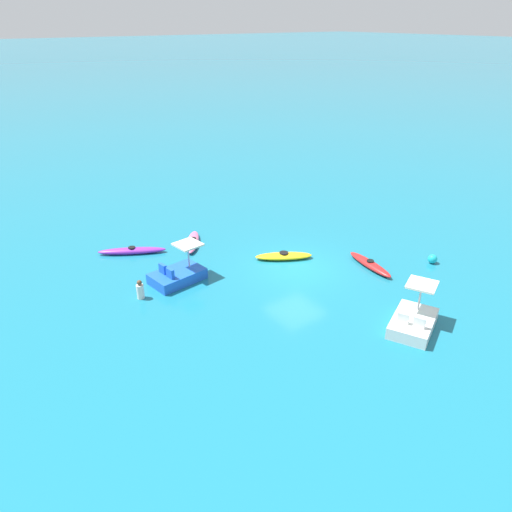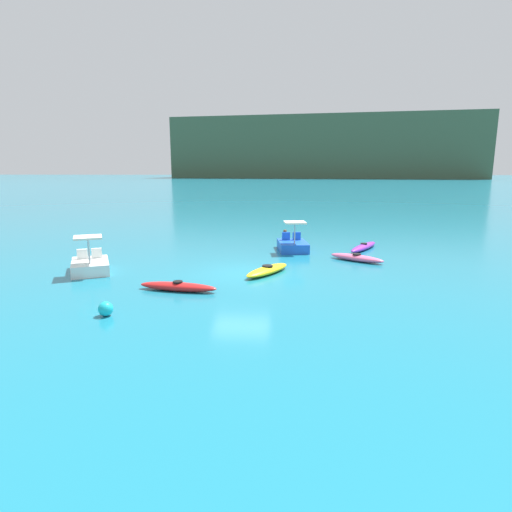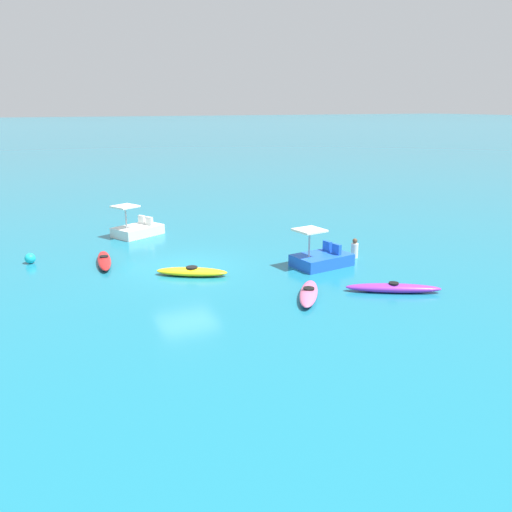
% 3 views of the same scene
% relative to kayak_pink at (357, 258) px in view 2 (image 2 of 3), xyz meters
% --- Properties ---
extents(ground_plane, '(600.00, 600.00, 0.00)m').
position_rel_kayak_pink_xyz_m(ground_plane, '(-5.35, -2.78, -0.16)').
color(ground_plane, '#19728C').
extents(headland_cliff, '(145.82, 54.52, 28.27)m').
position_rel_kayak_pink_xyz_m(headland_cliff, '(12.95, 193.88, 13.97)').
color(headland_cliff, '#42563D').
rests_on(headland_cliff, ground_plane).
extents(kayak_pink, '(2.63, 2.09, 0.37)m').
position_rel_kayak_pink_xyz_m(kayak_pink, '(0.00, 0.00, 0.00)').
color(kayak_pink, pink).
rests_on(kayak_pink, ground_plane).
extents(kayak_purple, '(2.20, 3.28, 0.37)m').
position_rel_kayak_pink_xyz_m(kayak_purple, '(0.86, 3.07, -0.00)').
color(kayak_purple, purple).
rests_on(kayak_purple, ground_plane).
extents(kayak_red, '(3.03, 0.99, 0.37)m').
position_rel_kayak_pink_xyz_m(kayak_red, '(-7.37, -5.74, -0.00)').
color(kayak_red, red).
rests_on(kayak_red, ground_plane).
extents(kayak_yellow, '(2.11, 2.82, 0.37)m').
position_rel_kayak_pink_xyz_m(kayak_yellow, '(-4.21, -2.89, 0.00)').
color(kayak_yellow, yellow).
rests_on(kayak_yellow, ground_plane).
extents(pedal_boat_blue, '(1.80, 2.60, 1.68)m').
position_rel_kayak_pink_xyz_m(pedal_boat_blue, '(-3.10, 2.50, 0.17)').
color(pedal_boat_blue, blue).
rests_on(pedal_boat_blue, ground_plane).
extents(pedal_boat_white, '(2.38, 2.81, 1.68)m').
position_rel_kayak_pink_xyz_m(pedal_boat_white, '(-11.91, -3.18, 0.17)').
color(pedal_boat_white, white).
rests_on(pedal_boat_white, ground_plane).
extents(buoy_cyan, '(0.45, 0.45, 0.45)m').
position_rel_kayak_pink_xyz_m(buoy_cyan, '(-8.88, -8.58, 0.06)').
color(buoy_cyan, '#19B7C6').
rests_on(buoy_cyan, ground_plane).
extents(person_near_shore, '(0.45, 0.45, 0.88)m').
position_rel_kayak_pink_xyz_m(person_near_shore, '(-3.54, 4.53, 0.22)').
color(person_near_shore, silver).
rests_on(person_near_shore, ground_plane).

